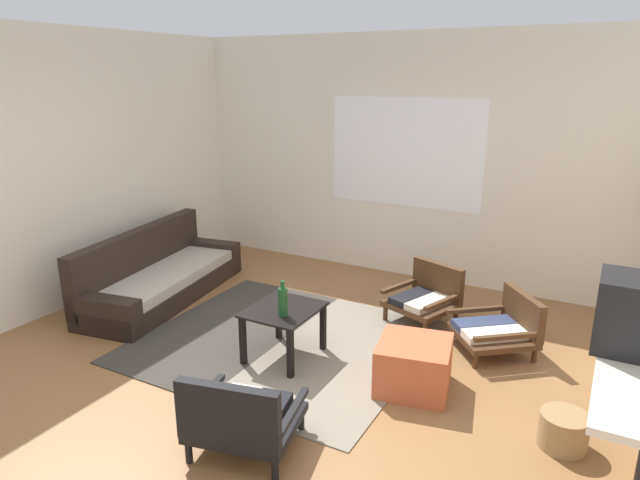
{
  "coord_description": "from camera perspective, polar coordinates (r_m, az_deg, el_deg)",
  "views": [
    {
      "loc": [
        2.13,
        -2.86,
        2.25
      ],
      "look_at": [
        -0.07,
        1.17,
        0.88
      ],
      "focal_mm": 31.14,
      "sensor_mm": 36.0,
      "label": 1
    }
  ],
  "objects": [
    {
      "name": "ground_plane",
      "position": [
        4.21,
        -7.04,
        -15.81
      ],
      "size": [
        7.8,
        7.8,
        0.0
      ],
      "primitive_type": "plane",
      "color": "olive"
    },
    {
      "name": "far_wall_with_window",
      "position": [
        6.35,
        8.88,
        8.29
      ],
      "size": [
        5.6,
        0.13,
        2.7
      ],
      "color": "silver",
      "rests_on": "ground"
    },
    {
      "name": "side_wall_left",
      "position": [
        5.8,
        -27.73,
        5.8
      ],
      "size": [
        0.12,
        6.6,
        2.7
      ],
      "primitive_type": "cube",
      "color": "silver",
      "rests_on": "ground"
    },
    {
      "name": "area_rug",
      "position": [
        4.96,
        -3.91,
        -10.32
      ],
      "size": [
        2.34,
        2.15,
        0.01
      ],
      "color": "#38332D",
      "rests_on": "ground"
    },
    {
      "name": "couch",
      "position": [
        6.05,
        -16.19,
        -3.7
      ],
      "size": [
        1.02,
        2.11,
        0.71
      ],
      "color": "black",
      "rests_on": "ground"
    },
    {
      "name": "coffee_table",
      "position": [
        4.57,
        -3.75,
        -8.04
      ],
      "size": [
        0.52,
        0.61,
        0.44
      ],
      "color": "black",
      "rests_on": "ground"
    },
    {
      "name": "armchair_by_window",
      "position": [
        5.34,
        10.84,
        -5.59
      ],
      "size": [
        0.71,
        0.7,
        0.54
      ],
      "color": "#472D19",
      "rests_on": "ground"
    },
    {
      "name": "armchair_striped_foreground",
      "position": [
        3.57,
        -8.12,
        -17.58
      ],
      "size": [
        0.75,
        0.7,
        0.57
      ],
      "color": "black",
      "rests_on": "ground"
    },
    {
      "name": "armchair_corner",
      "position": [
        4.96,
        18.04,
        -8.42
      ],
      "size": [
        0.83,
        0.83,
        0.5
      ],
      "color": "#472D19",
      "rests_on": "ground"
    },
    {
      "name": "ottoman_orange",
      "position": [
        4.26,
        9.61,
        -12.6
      ],
      "size": [
        0.61,
        0.61,
        0.37
      ],
      "primitive_type": "cube",
      "rotation": [
        0.0,
        0.0,
        0.19
      ],
      "color": "#BC5633",
      "rests_on": "ground"
    },
    {
      "name": "glass_bottle",
      "position": [
        4.36,
        -3.84,
        -6.26
      ],
      "size": [
        0.07,
        0.07,
        0.29
      ],
      "color": "#194723",
      "rests_on": "coffee_table"
    },
    {
      "name": "wicker_basket",
      "position": [
        3.98,
        23.73,
        -17.47
      ],
      "size": [
        0.3,
        0.3,
        0.23
      ],
      "primitive_type": "cylinder",
      "color": "#9E7A4C",
      "rests_on": "ground"
    }
  ]
}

